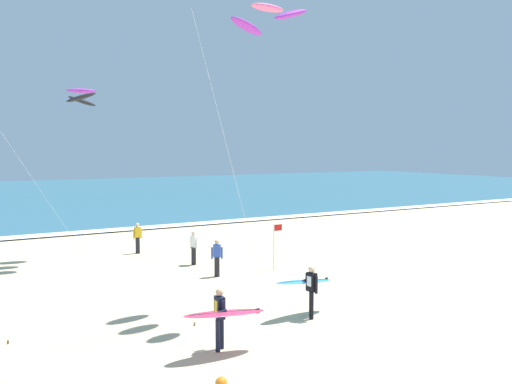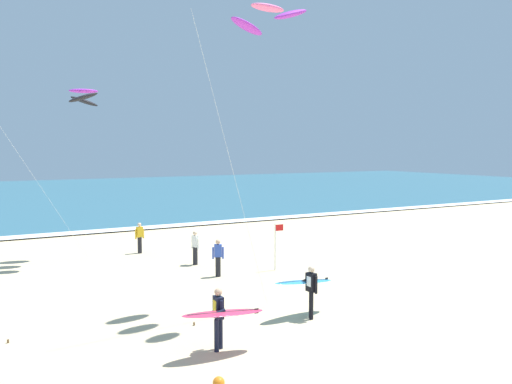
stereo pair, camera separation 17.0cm
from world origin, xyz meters
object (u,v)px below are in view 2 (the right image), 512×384
(kite_arc_rose_far, at_px, (267,17))
(kite_arc_violet_high, at_px, (84,97))
(bystander_yellow_top, at_px, (140,238))
(beach_ball, at_px, (219,383))
(surfer_lead, at_px, (221,314))
(surfer_trailing, at_px, (308,285))
(bystander_white_top, at_px, (195,247))
(bystander_blue_top, at_px, (218,258))
(lifeguard_flag, at_px, (276,242))

(kite_arc_rose_far, height_order, kite_arc_violet_high, kite_arc_rose_far)
(bystander_yellow_top, distance_m, beach_ball, 16.58)
(surfer_lead, xyz_separation_m, surfer_trailing, (3.74, 1.35, -0.00))
(surfer_trailing, xyz_separation_m, beach_ball, (-4.73, -3.29, -0.91))
(bystander_white_top, bearing_deg, bystander_yellow_top, 109.68)
(bystander_yellow_top, bearing_deg, kite_arc_violet_high, -174.79)
(surfer_lead, height_order, bystander_white_top, surfer_lead)
(surfer_lead, distance_m, bystander_white_top, 10.98)
(surfer_lead, bearing_deg, beach_ball, -117.22)
(surfer_lead, bearing_deg, kite_arc_violet_high, 91.91)
(bystander_white_top, bearing_deg, surfer_trailing, -89.40)
(kite_arc_violet_high, relative_size, bystander_yellow_top, 5.19)
(surfer_lead, xyz_separation_m, kite_arc_rose_far, (3.16, 2.94, 8.69))
(bystander_blue_top, relative_size, beach_ball, 5.68)
(kite_arc_violet_high, xyz_separation_m, bystander_white_top, (4.11, -3.72, -7.06))
(lifeguard_flag, relative_size, beach_ball, 7.50)
(surfer_lead, distance_m, bystander_yellow_top, 14.49)
(kite_arc_violet_high, distance_m, beach_ball, 17.78)
(surfer_trailing, bearing_deg, bystander_blue_top, 91.41)
(bystander_white_top, bearing_deg, bystander_blue_top, -91.38)
(bystander_white_top, distance_m, lifeguard_flag, 3.92)
(surfer_trailing, relative_size, kite_arc_rose_far, 0.24)
(kite_arc_rose_far, relative_size, kite_arc_violet_high, 1.23)
(surfer_lead, relative_size, surfer_trailing, 0.98)
(kite_arc_rose_far, height_order, lifeguard_flag, kite_arc_rose_far)
(kite_arc_rose_far, xyz_separation_m, bystander_white_top, (0.49, 7.42, -8.93))
(surfer_lead, bearing_deg, lifeguard_flag, 49.92)
(surfer_trailing, distance_m, kite_arc_rose_far, 8.86)
(lifeguard_flag, bearing_deg, surfer_lead, -130.08)
(bystander_blue_top, bearing_deg, bystander_white_top, 88.62)
(kite_arc_rose_far, height_order, bystander_yellow_top, kite_arc_rose_far)
(surfer_trailing, height_order, lifeguard_flag, lifeguard_flag)
(bystander_white_top, bearing_deg, kite_arc_violet_high, 137.86)
(bystander_white_top, bearing_deg, beach_ball, -110.69)
(surfer_lead, relative_size, kite_arc_rose_far, 0.23)
(bystander_blue_top, xyz_separation_m, bystander_white_top, (0.06, 2.61, 0.00))
(surfer_trailing, relative_size, bystander_blue_top, 1.50)
(kite_arc_violet_high, distance_m, bystander_blue_top, 10.32)
(surfer_lead, bearing_deg, surfer_trailing, 19.92)
(kite_arc_violet_high, height_order, bystander_blue_top, kite_arc_violet_high)
(kite_arc_rose_far, relative_size, lifeguard_flag, 4.82)
(bystander_blue_top, bearing_deg, lifeguard_flag, -3.54)
(surfer_trailing, xyz_separation_m, bystander_yellow_top, (-1.51, 12.96, -0.23))
(surfer_lead, height_order, beach_ball, surfer_lead)
(bystander_white_top, distance_m, bystander_yellow_top, 4.21)
(kite_arc_violet_high, bearing_deg, beach_ball, -91.88)
(kite_arc_rose_far, bearing_deg, bystander_yellow_top, 94.68)
(surfer_trailing, bearing_deg, kite_arc_violet_high, 108.31)
(kite_arc_rose_far, distance_m, bystander_yellow_top, 14.50)
(kite_arc_rose_far, height_order, bystander_white_top, kite_arc_rose_far)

